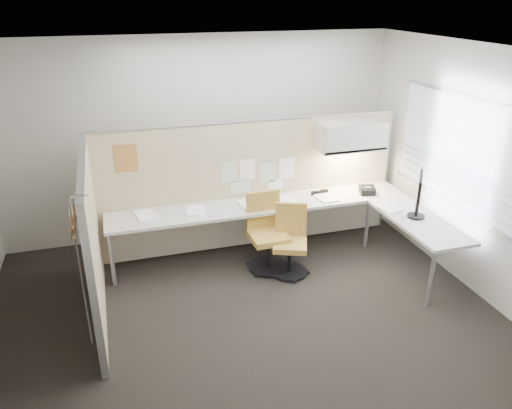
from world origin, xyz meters
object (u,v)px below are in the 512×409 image
object	(u,v)px
desk	(289,214)
chair_left	(267,234)
chair_right	(290,242)
phone	(367,190)
monitor	(419,194)

from	to	relation	value
desk	chair_left	size ratio (longest dim) A/B	4.09
desk	chair_right	distance (m)	0.47
phone	monitor	bearing A→B (deg)	-61.89
chair_right	phone	distance (m)	1.42
chair_left	monitor	size ratio (longest dim) A/B	1.81
chair_left	phone	distance (m)	1.59
phone	chair_left	bearing A→B (deg)	-155.74
chair_right	chair_left	bearing A→B (deg)	161.25
chair_left	chair_right	distance (m)	0.32
chair_right	monitor	bearing A→B (deg)	7.10
chair_right	phone	world-z (taller)	chair_right
desk	chair_right	bearing A→B (deg)	-107.04
chair_left	chair_right	size ratio (longest dim) A/B	1.12
chair_right	phone	xyz separation A→B (m)	(1.29, 0.47, 0.37)
desk	chair_left	world-z (taller)	chair_left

